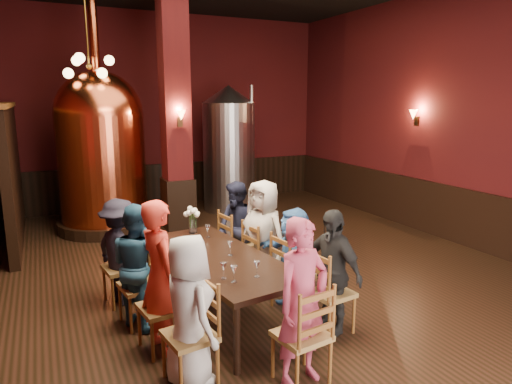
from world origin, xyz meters
name	(u,v)px	position (x,y,z in m)	size (l,w,h in m)	color
room	(250,120)	(0.00, 0.00, 2.25)	(10.00, 10.02, 4.50)	black
wainscot_right	(445,212)	(3.96, 0.00, 0.50)	(0.08, 9.90, 1.00)	black
wainscot_back	(166,184)	(0.00, 4.96, 0.50)	(7.90, 0.08, 1.00)	black
column	(175,114)	(-0.30, 2.80, 2.25)	(0.58, 0.58, 4.50)	#490F10
partition	(12,176)	(-3.20, 3.20, 1.20)	(0.22, 3.50, 2.40)	black
pendant_cluster	(89,67)	(-1.80, 2.90, 3.10)	(0.90, 0.90, 1.70)	#A57226
sconce_wall	(417,117)	(3.90, 0.80, 2.20)	(0.20, 0.20, 0.36)	black
sconce_column	(180,118)	(-0.30, 2.50, 2.20)	(0.20, 0.20, 0.36)	black
dining_table	(219,261)	(-0.92, -1.12, 0.69)	(1.32, 2.51, 0.75)	black
chair_0	(190,335)	(-1.63, -2.23, 0.46)	(0.46, 0.46, 0.92)	brown
person_0	(189,311)	(-1.63, -2.23, 0.70)	(0.68, 0.44, 1.39)	silver
chair_1	(162,307)	(-1.72, -1.56, 0.46)	(0.46, 0.46, 0.92)	brown
person_1	(160,276)	(-1.72, -1.56, 0.79)	(0.58, 0.38, 1.59)	red
chair_2	(140,285)	(-1.81, -0.91, 0.46)	(0.46, 0.46, 0.92)	brown
person_2	(139,265)	(-1.81, -0.91, 0.71)	(0.69, 0.34, 1.42)	navy
chair_3	(122,267)	(-1.90, -0.25, 0.46)	(0.46, 0.46, 0.92)	brown
person_3	(121,252)	(-1.90, -0.25, 0.67)	(0.87, 0.50, 1.34)	black
chair_4	(331,292)	(0.06, -1.99, 0.46)	(0.46, 0.46, 0.92)	brown
person_4	(331,271)	(0.06, -1.99, 0.70)	(0.82, 0.34, 1.40)	black
chair_5	(293,273)	(-0.04, -1.33, 0.46)	(0.46, 0.46, 0.92)	brown
person_5	(293,259)	(-0.04, -1.33, 0.64)	(1.19, 0.38, 1.28)	#3667A4
chair_6	(263,257)	(-0.13, -0.68, 0.46)	(0.46, 0.46, 0.92)	brown
person_6	(263,236)	(-0.13, -0.68, 0.76)	(0.74, 0.48, 1.51)	#BCB2A6
chair_7	(237,244)	(-0.22, -0.01, 0.46)	(0.46, 0.46, 0.92)	brown
person_7	(237,229)	(-0.22, -0.01, 0.69)	(0.67, 0.33, 1.39)	#1A1D34
chair_8	(302,335)	(-0.71, -2.65, 0.46)	(0.46, 0.46, 0.92)	brown
person_8	(302,302)	(-0.71, -2.65, 0.77)	(0.56, 0.37, 1.55)	#AC3954
copper_kettle	(102,149)	(-1.64, 3.32, 1.59)	(1.89, 1.89, 4.35)	black
steel_vessel	(229,149)	(1.20, 3.78, 1.42)	(1.23, 1.23, 2.84)	#B2B2B7
rose_vase	(193,216)	(-0.91, -0.11, 0.99)	(0.22, 0.22, 0.37)	white
wine_glass_0	(208,231)	(-0.80, -0.39, 0.83)	(0.07, 0.07, 0.17)	white
wine_glass_1	(257,269)	(-0.80, -1.90, 0.83)	(0.07, 0.07, 0.17)	white
wine_glass_2	(234,274)	(-1.06, -1.92, 0.83)	(0.07, 0.07, 0.17)	white
wine_glass_3	(224,271)	(-1.13, -1.80, 0.83)	(0.07, 0.07, 0.17)	white
wine_glass_4	(192,252)	(-1.24, -1.09, 0.83)	(0.07, 0.07, 0.17)	white
wine_glass_5	(230,249)	(-0.80, -1.17, 0.83)	(0.07, 0.07, 0.17)	white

